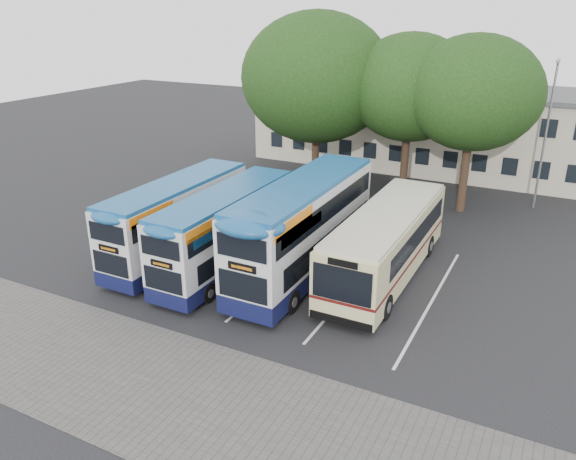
% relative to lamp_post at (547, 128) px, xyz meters
% --- Properties ---
extents(ground, '(120.00, 120.00, 0.00)m').
position_rel_lamp_post_xyz_m(ground, '(-6.00, -19.97, -5.08)').
color(ground, black).
rests_on(ground, ground).
extents(paving_strip, '(40.00, 6.00, 0.01)m').
position_rel_lamp_post_xyz_m(paving_strip, '(-8.00, -24.97, -5.08)').
color(paving_strip, '#595654').
rests_on(paving_strip, ground).
extents(bay_lines, '(14.12, 11.00, 0.01)m').
position_rel_lamp_post_xyz_m(bay_lines, '(-9.75, -14.97, -5.08)').
color(bay_lines, silver).
rests_on(bay_lines, ground).
extents(depot_building, '(32.40, 8.40, 6.20)m').
position_rel_lamp_post_xyz_m(depot_building, '(-6.00, 7.02, -1.93)').
color(depot_building, '#C4B39E').
rests_on(depot_building, ground).
extents(lamp_post, '(0.25, 1.05, 9.06)m').
position_rel_lamp_post_xyz_m(lamp_post, '(0.00, 0.00, 0.00)').
color(lamp_post, gray).
rests_on(lamp_post, ground).
extents(tree_left, '(9.97, 9.97, 11.71)m').
position_rel_lamp_post_xyz_m(tree_left, '(-14.18, -2.15, 2.38)').
color(tree_left, black).
rests_on(tree_left, ground).
extents(tree_mid, '(7.80, 7.80, 10.48)m').
position_rel_lamp_post_xyz_m(tree_mid, '(-8.02, -1.67, 2.06)').
color(tree_mid, black).
rests_on(tree_mid, ground).
extents(tree_right, '(7.79, 7.79, 10.53)m').
position_rel_lamp_post_xyz_m(tree_right, '(-4.01, -2.67, 2.12)').
color(tree_right, black).
rests_on(tree_right, ground).
extents(bus_dd_left, '(2.29, 9.46, 3.94)m').
position_rel_lamp_post_xyz_m(bus_dd_left, '(-15.29, -16.10, -2.91)').
color(bus_dd_left, '#10133C').
rests_on(bus_dd_left, ground).
extents(bus_dd_mid, '(2.29, 9.43, 3.93)m').
position_rel_lamp_post_xyz_m(bus_dd_mid, '(-12.31, -16.28, -2.92)').
color(bus_dd_mid, '#10133C').
rests_on(bus_dd_mid, ground).
extents(bus_dd_right, '(2.63, 10.86, 4.53)m').
position_rel_lamp_post_xyz_m(bus_dd_right, '(-8.91, -14.95, -2.59)').
color(bus_dd_right, '#10133C').
rests_on(bus_dd_right, ground).
extents(bus_single, '(2.79, 10.95, 3.27)m').
position_rel_lamp_post_xyz_m(bus_single, '(-5.36, -13.45, -3.23)').
color(bus_single, beige).
rests_on(bus_single, ground).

